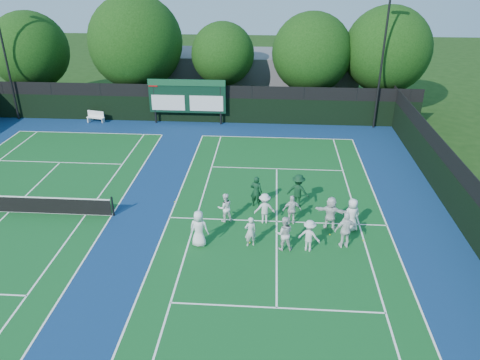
# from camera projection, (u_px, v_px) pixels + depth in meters

# --- Properties ---
(ground) EXTENTS (120.00, 120.00, 0.00)m
(ground) POSITION_uv_depth(u_px,v_px,m) (277.00, 232.00, 22.73)
(ground) COLOR #16350E
(ground) RESTS_ON ground
(court_apron) EXTENTS (34.00, 32.00, 0.01)m
(court_apron) POSITION_uv_depth(u_px,v_px,m) (160.00, 217.00, 24.00)
(court_apron) COLOR navy
(court_apron) RESTS_ON ground
(near_court) EXTENTS (11.05, 23.85, 0.01)m
(near_court) POSITION_uv_depth(u_px,v_px,m) (277.00, 221.00, 23.62)
(near_court) COLOR #115420
(near_court) RESTS_ON ground
(left_court) EXTENTS (11.05, 23.85, 0.01)m
(left_court) POSITION_uv_depth(u_px,v_px,m) (9.00, 212.00, 24.51)
(left_court) COLOR #115420
(left_court) RESTS_ON ground
(back_fence) EXTENTS (34.00, 0.08, 3.00)m
(back_fence) POSITION_uv_depth(u_px,v_px,m) (201.00, 106.00, 36.85)
(back_fence) COLOR black
(back_fence) RESTS_ON ground
(divider_fence_right) EXTENTS (0.08, 32.00, 3.00)m
(divider_fence_right) POSITION_uv_depth(u_px,v_px,m) (465.00, 204.00, 22.46)
(divider_fence_right) COLOR black
(divider_fence_right) RESTS_ON ground
(scoreboard) EXTENTS (6.00, 0.21, 3.55)m
(scoreboard) POSITION_uv_depth(u_px,v_px,m) (187.00, 97.00, 36.18)
(scoreboard) COLOR black
(scoreboard) RESTS_ON ground
(clubhouse) EXTENTS (18.00, 6.00, 4.00)m
(clubhouse) POSITION_uv_depth(u_px,v_px,m) (256.00, 75.00, 43.48)
(clubhouse) COLOR slate
(clubhouse) RESTS_ON ground
(light_pole_left) EXTENTS (1.20, 0.30, 10.12)m
(light_pole_left) POSITION_uv_depth(u_px,v_px,m) (2.00, 40.00, 35.36)
(light_pole_left) COLOR black
(light_pole_left) RESTS_ON ground
(light_pole_right) EXTENTS (1.20, 0.30, 10.12)m
(light_pole_right) POSITION_uv_depth(u_px,v_px,m) (384.00, 44.00, 33.55)
(light_pole_right) COLOR black
(light_pole_right) RESTS_ON ground
(tennis_net) EXTENTS (11.30, 0.10, 1.10)m
(tennis_net) POSITION_uv_depth(u_px,v_px,m) (7.00, 204.00, 24.29)
(tennis_net) COLOR black
(tennis_net) RESTS_ON ground
(bench) EXTENTS (1.50, 0.72, 0.92)m
(bench) POSITION_uv_depth(u_px,v_px,m) (96.00, 116.00, 37.19)
(bench) COLOR white
(bench) RESTS_ON ground
(tree_a) EXTENTS (6.51, 6.51, 8.02)m
(tree_a) POSITION_uv_depth(u_px,v_px,m) (32.00, 53.00, 39.57)
(tree_a) COLOR black
(tree_a) RESTS_ON ground
(tree_b) EXTENTS (7.72, 7.72, 9.43)m
(tree_b) POSITION_uv_depth(u_px,v_px,m) (138.00, 45.00, 38.66)
(tree_b) COLOR black
(tree_b) RESTS_ON ground
(tree_c) EXTENTS (5.18, 5.18, 7.31)m
(tree_c) POSITION_uv_depth(u_px,v_px,m) (225.00, 55.00, 38.54)
(tree_c) COLOR black
(tree_c) RESTS_ON ground
(tree_d) EXTENTS (6.46, 6.46, 8.15)m
(tree_d) POSITION_uv_depth(u_px,v_px,m) (313.00, 55.00, 38.01)
(tree_d) COLOR black
(tree_d) RESTS_ON ground
(tree_e) EXTENTS (6.89, 6.89, 8.68)m
(tree_e) POSITION_uv_depth(u_px,v_px,m) (389.00, 52.00, 37.50)
(tree_e) COLOR black
(tree_e) RESTS_ON ground
(tennis_ball_0) EXTENTS (0.07, 0.07, 0.07)m
(tennis_ball_0) POSITION_uv_depth(u_px,v_px,m) (250.00, 243.00, 21.85)
(tennis_ball_0) COLOR yellow
(tennis_ball_0) RESTS_ON ground
(tennis_ball_2) EXTENTS (0.07, 0.07, 0.07)m
(tennis_ball_2) POSITION_uv_depth(u_px,v_px,m) (363.00, 240.00, 22.02)
(tennis_ball_2) COLOR yellow
(tennis_ball_2) RESTS_ON ground
(tennis_ball_3) EXTENTS (0.07, 0.07, 0.07)m
(tennis_ball_3) POSITION_uv_depth(u_px,v_px,m) (175.00, 202.00, 25.43)
(tennis_ball_3) COLOR yellow
(tennis_ball_3) RESTS_ON ground
(tennis_ball_5) EXTENTS (0.07, 0.07, 0.07)m
(tennis_ball_5) POSITION_uv_depth(u_px,v_px,m) (330.00, 234.00, 22.48)
(tennis_ball_5) COLOR yellow
(tennis_ball_5) RESTS_ON ground
(player_front_0) EXTENTS (0.95, 0.69, 1.79)m
(player_front_0) POSITION_uv_depth(u_px,v_px,m) (199.00, 229.00, 21.34)
(player_front_0) COLOR white
(player_front_0) RESTS_ON ground
(player_front_1) EXTENTS (0.63, 0.51, 1.51)m
(player_front_1) POSITION_uv_depth(u_px,v_px,m) (250.00, 232.00, 21.37)
(player_front_1) COLOR silver
(player_front_1) RESTS_ON ground
(player_front_2) EXTENTS (0.86, 0.68, 1.69)m
(player_front_2) POSITION_uv_depth(u_px,v_px,m) (284.00, 233.00, 21.08)
(player_front_2) COLOR silver
(player_front_2) RESTS_ON ground
(player_front_3) EXTENTS (1.14, 0.89, 1.55)m
(player_front_3) POSITION_uv_depth(u_px,v_px,m) (309.00, 236.00, 21.03)
(player_front_3) COLOR silver
(player_front_3) RESTS_ON ground
(player_front_4) EXTENTS (1.12, 0.64, 1.80)m
(player_front_4) POSITION_uv_depth(u_px,v_px,m) (346.00, 230.00, 21.22)
(player_front_4) COLOR white
(player_front_4) RESTS_ON ground
(player_back_0) EXTENTS (0.90, 0.81, 1.54)m
(player_back_0) POSITION_uv_depth(u_px,v_px,m) (225.00, 208.00, 23.36)
(player_back_0) COLOR white
(player_back_0) RESTS_ON ground
(player_back_1) EXTENTS (1.12, 0.77, 1.60)m
(player_back_1) POSITION_uv_depth(u_px,v_px,m) (265.00, 208.00, 23.22)
(player_back_1) COLOR white
(player_back_1) RESTS_ON ground
(player_back_2) EXTENTS (0.95, 0.47, 1.56)m
(player_back_2) POSITION_uv_depth(u_px,v_px,m) (292.00, 210.00, 23.13)
(player_back_2) COLOR silver
(player_back_2) RESTS_ON ground
(player_back_3) EXTENTS (1.64, 0.81, 1.70)m
(player_back_3) POSITION_uv_depth(u_px,v_px,m) (331.00, 213.00, 22.73)
(player_back_3) COLOR white
(player_back_3) RESTS_ON ground
(player_back_4) EXTENTS (0.97, 0.81, 1.71)m
(player_back_4) POSITION_uv_depth(u_px,v_px,m) (352.00, 215.00, 22.53)
(player_back_4) COLOR white
(player_back_4) RESTS_ON ground
(coach_left) EXTENTS (0.72, 0.55, 1.75)m
(coach_left) POSITION_uv_depth(u_px,v_px,m) (256.00, 192.00, 24.69)
(coach_left) COLOR #0E341D
(coach_left) RESTS_ON ground
(coach_right) EXTENTS (1.37, 1.05, 1.87)m
(coach_right) POSITION_uv_depth(u_px,v_px,m) (298.00, 191.00, 24.62)
(coach_right) COLOR #0E341B
(coach_right) RESTS_ON ground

